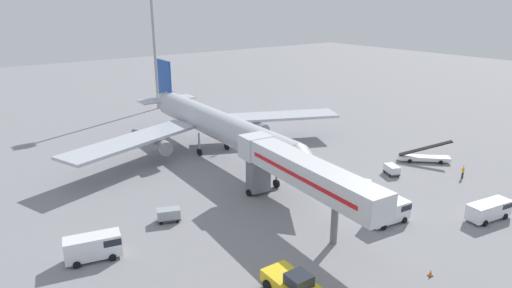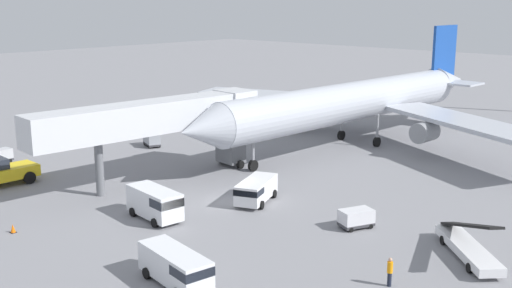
% 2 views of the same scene
% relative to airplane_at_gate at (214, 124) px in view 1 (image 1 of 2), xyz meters
% --- Properties ---
extents(ground_plane, '(300.00, 300.00, 0.00)m').
position_rel_airplane_at_gate_xyz_m(ground_plane, '(4.22, -24.38, -4.89)').
color(ground_plane, gray).
extents(airplane_at_gate, '(47.18, 48.59, 12.66)m').
position_rel_airplane_at_gate_xyz_m(airplane_at_gate, '(0.00, 0.00, 0.00)').
color(airplane_at_gate, '#B7BCC6').
rests_on(airplane_at_gate, ground).
extents(jet_bridge, '(5.14, 22.40, 7.42)m').
position_rel_airplane_at_gate_xyz_m(jet_bridge, '(-4.35, -23.96, 0.75)').
color(jet_bridge, silver).
rests_on(jet_bridge, ground).
extents(pushback_tug, '(2.99, 6.40, 2.46)m').
position_rel_airplane_at_gate_xyz_m(pushback_tug, '(-13.75, -34.69, -3.75)').
color(pushback_tug, yellow).
rests_on(pushback_tug, ground).
extents(belt_loader_truck, '(6.49, 6.26, 3.42)m').
position_rel_airplane_at_gate_xyz_m(belt_loader_truck, '(23.13, -21.83, -4.11)').
color(belt_loader_truck, white).
rests_on(belt_loader_truck, ground).
extents(service_van_far_left, '(3.72, 5.33, 1.84)m').
position_rel_airplane_at_gate_xyz_m(service_van_far_left, '(5.84, -22.89, -3.82)').
color(service_van_far_left, white).
rests_on(service_van_far_left, ground).
extents(service_van_near_center, '(5.62, 2.74, 2.02)m').
position_rel_airplane_at_gate_xyz_m(service_van_near_center, '(12.66, -36.88, -3.73)').
color(service_van_near_center, white).
rests_on(service_van_near_center, ground).
extents(service_van_near_right, '(5.18, 2.62, 2.30)m').
position_rel_airplane_at_gate_xyz_m(service_van_near_right, '(3.07, -30.79, -3.58)').
color(service_van_near_right, white).
rests_on(service_van_near_right, ground).
extents(service_van_far_right, '(5.33, 3.03, 2.39)m').
position_rel_airplane_at_gate_xyz_m(service_van_far_right, '(-24.79, -19.01, -3.54)').
color(service_van_far_right, white).
rests_on(service_van_far_right, ground).
extents(baggage_cart_mid_left, '(2.20, 2.71, 1.34)m').
position_rel_airplane_at_gate_xyz_m(baggage_cart_mid_left, '(14.96, -22.17, -4.14)').
color(baggage_cart_mid_left, '#38383D').
rests_on(baggage_cart_mid_left, ground).
extents(baggage_cart_far_center, '(2.77, 2.13, 1.45)m').
position_rel_airplane_at_gate_xyz_m(baggage_cart_far_center, '(-15.97, -16.29, -4.08)').
color(baggage_cart_far_center, '#38383D').
rests_on(baggage_cart_far_center, ground).
extents(ground_crew_worker_foreground, '(0.38, 0.38, 1.73)m').
position_rel_airplane_at_gate_xyz_m(ground_crew_worker_foreground, '(21.62, -28.73, -3.98)').
color(ground_crew_worker_foreground, '#1E2333').
rests_on(ground_crew_worker_foreground, ground).
extents(safety_cone_alpha, '(0.40, 0.40, 0.62)m').
position_rel_airplane_at_gate_xyz_m(safety_cone_alpha, '(-2.12, -39.30, -4.59)').
color(safety_cone_alpha, black).
rests_on(safety_cone_alpha, ground).
extents(apron_light_mast, '(2.40, 2.40, 25.72)m').
position_rel_airplane_at_gate_xyz_m(apron_light_mast, '(6.09, 33.87, 12.95)').
color(apron_light_mast, '#93969B').
rests_on(apron_light_mast, ground).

